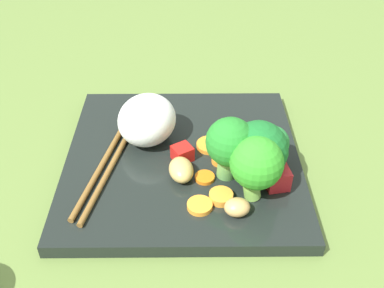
# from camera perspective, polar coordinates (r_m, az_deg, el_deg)

# --- Properties ---
(ground_plane) EXTENTS (1.10, 1.10, 0.02)m
(ground_plane) POSITION_cam_1_polar(r_m,az_deg,el_deg) (0.54, -1.14, -3.45)
(ground_plane) COLOR olive
(square_plate) EXTENTS (0.28, 0.28, 0.02)m
(square_plate) POSITION_cam_1_polar(r_m,az_deg,el_deg) (0.53, -1.16, -2.02)
(square_plate) COLOR black
(square_plate) RESTS_ON ground_plane
(rice_mound) EXTENTS (0.09, 0.09, 0.06)m
(rice_mound) POSITION_cam_1_polar(r_m,az_deg,el_deg) (0.53, -5.69, 3.05)
(rice_mound) COLOR white
(rice_mound) RESTS_ON square_plate
(broccoli_floret_0) EXTENTS (0.05, 0.05, 0.08)m
(broccoli_floret_0) POSITION_cam_1_polar(r_m,az_deg,el_deg) (0.47, 4.82, 0.00)
(broccoli_floret_0) COLOR #66A952
(broccoli_floret_0) RESTS_ON square_plate
(broccoli_floret_1) EXTENTS (0.05, 0.05, 0.07)m
(broccoli_floret_1) POSITION_cam_1_polar(r_m,az_deg,el_deg) (0.45, 8.12, -2.51)
(broccoli_floret_1) COLOR #81BF4D
(broccoli_floret_1) RESTS_ON square_plate
(broccoli_floret_2) EXTENTS (0.06, 0.06, 0.07)m
(broccoli_floret_2) POSITION_cam_1_polar(r_m,az_deg,el_deg) (0.47, 8.34, -0.80)
(broccoli_floret_2) COLOR #64A04C
(broccoli_floret_2) RESTS_ON square_plate
(broccoli_floret_3) EXTENTS (0.03, 0.03, 0.05)m
(broccoli_floret_3) POSITION_cam_1_polar(r_m,az_deg,el_deg) (0.50, 5.72, 1.02)
(broccoli_floret_3) COLOR #589339
(broccoli_floret_3) RESTS_ON square_plate
(broccoli_floret_4) EXTENTS (0.04, 0.04, 0.05)m
(broccoli_floret_4) POSITION_cam_1_polar(r_m,az_deg,el_deg) (0.50, 10.02, 0.02)
(broccoli_floret_4) COLOR #749E46
(broccoli_floret_4) RESTS_ON square_plate
(carrot_slice_0) EXTENTS (0.03, 0.03, 0.00)m
(carrot_slice_0) POSITION_cam_1_polar(r_m,az_deg,el_deg) (0.49, 1.62, -4.24)
(carrot_slice_0) COLOR orange
(carrot_slice_0) RESTS_ON square_plate
(carrot_slice_1) EXTENTS (0.04, 0.04, 0.01)m
(carrot_slice_1) POSITION_cam_1_polar(r_m,az_deg,el_deg) (0.53, 2.25, -0.15)
(carrot_slice_1) COLOR orange
(carrot_slice_1) RESTS_ON square_plate
(carrot_slice_2) EXTENTS (0.03, 0.03, 0.01)m
(carrot_slice_2) POSITION_cam_1_polar(r_m,az_deg,el_deg) (0.46, 0.98, -7.77)
(carrot_slice_2) COLOR orange
(carrot_slice_2) RESTS_ON square_plate
(carrot_slice_3) EXTENTS (0.03, 0.03, 0.01)m
(carrot_slice_3) POSITION_cam_1_polar(r_m,az_deg,el_deg) (0.53, 6.78, -0.40)
(carrot_slice_3) COLOR orange
(carrot_slice_3) RESTS_ON square_plate
(carrot_slice_4) EXTENTS (0.03, 0.03, 0.01)m
(carrot_slice_4) POSITION_cam_1_polar(r_m,az_deg,el_deg) (0.47, 3.68, -6.62)
(carrot_slice_4) COLOR orange
(carrot_slice_4) RESTS_ON square_plate
(carrot_slice_5) EXTENTS (0.02, 0.02, 0.01)m
(carrot_slice_5) POSITION_cam_1_polar(r_m,az_deg,el_deg) (0.51, 3.63, -2.00)
(carrot_slice_5) COLOR orange
(carrot_slice_5) RESTS_ON square_plate
(pepper_chunk_0) EXTENTS (0.03, 0.03, 0.02)m
(pepper_chunk_0) POSITION_cam_1_polar(r_m,az_deg,el_deg) (0.51, -1.46, -1.17)
(pepper_chunk_0) COLOR red
(pepper_chunk_0) RESTS_ON square_plate
(pepper_chunk_1) EXTENTS (0.03, 0.03, 0.02)m
(pepper_chunk_1) POSITION_cam_1_polar(r_m,az_deg,el_deg) (0.49, 10.66, -4.08)
(pepper_chunk_1) COLOR red
(pepper_chunk_1) RESTS_ON square_plate
(chicken_piece_0) EXTENTS (0.03, 0.03, 0.02)m
(chicken_piece_0) POSITION_cam_1_polar(r_m,az_deg,el_deg) (0.45, 5.71, -7.93)
(chicken_piece_0) COLOR tan
(chicken_piece_0) RESTS_ON square_plate
(chicken_piece_1) EXTENTS (0.03, 0.04, 0.02)m
(chicken_piece_1) POSITION_cam_1_polar(r_m,az_deg,el_deg) (0.49, -1.27, -3.27)
(chicken_piece_1) COLOR tan
(chicken_piece_1) RESTS_ON square_plate
(chicken_piece_2) EXTENTS (0.04, 0.04, 0.02)m
(chicken_piece_2) POSITION_cam_1_polar(r_m,az_deg,el_deg) (0.53, 4.56, 0.59)
(chicken_piece_2) COLOR tan
(chicken_piece_2) RESTS_ON square_plate
(chopstick_pair) EXTENTS (0.06, 0.22, 0.01)m
(chopstick_pair) POSITION_cam_1_polar(r_m,az_deg,el_deg) (0.53, -9.93, -1.30)
(chopstick_pair) COLOR brown
(chopstick_pair) RESTS_ON square_plate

